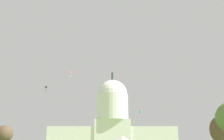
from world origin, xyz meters
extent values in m
cube|color=silver|center=(-24.66, 198.35, 9.02)|extent=(56.27, 19.18, 18.05)
cube|color=silver|center=(31.61, 198.35, 9.02)|extent=(56.27, 19.18, 18.05)
cube|color=silver|center=(3.48, 198.35, 12.10)|extent=(31.56, 21.10, 24.21)
cylinder|color=silver|center=(3.48, 198.35, 35.76)|extent=(28.89, 28.89, 23.11)
sphere|color=silver|center=(3.48, 198.35, 47.31)|extent=(27.74, 27.74, 27.74)
cylinder|color=#2D3833|center=(3.48, 198.35, 65.03)|extent=(1.80, 1.80, 7.69)
pyramid|color=white|center=(4.02, 50.30, 4.59)|extent=(5.29, 7.38, 1.93)
ellipsoid|color=brown|center=(-41.77, 72.76, 7.05)|extent=(9.63, 9.65, 6.67)
ellipsoid|color=brown|center=(37.64, 56.37, 7.70)|extent=(9.24, 9.42, 9.13)
cube|color=#8CD133|center=(17.05, 143.80, 17.39)|extent=(1.59, 1.59, 0.64)
cube|color=#8CD133|center=(17.05, 143.80, 18.03)|extent=(1.59, 1.59, 0.64)
cylinder|color=#D1339E|center=(17.16, 143.80, 15.67)|extent=(0.19, 0.10, 2.96)
cube|color=black|center=(-35.75, 108.49, 33.92)|extent=(1.31, 1.25, 0.74)
cube|color=black|center=(-35.75, 108.49, 34.44)|extent=(1.31, 1.25, 0.74)
cylinder|color=black|center=(-35.94, 108.49, 32.32)|extent=(0.14, 0.42, 2.74)
cube|color=orange|center=(-12.30, 152.89, 12.13)|extent=(1.02, 1.01, 0.34)
cube|color=orange|center=(-12.30, 152.89, 12.50)|extent=(1.02, 1.01, 0.34)
cylinder|color=orange|center=(-12.20, 152.89, 10.64)|extent=(0.40, 0.27, 2.64)
cube|color=#D1339E|center=(-13.77, 98.27, 29.58)|extent=(0.66, 0.90, 1.47)
cube|color=#33BCDB|center=(19.82, 127.46, 22.25)|extent=(1.47, 1.48, 0.54)
cube|color=#33BCDB|center=(19.82, 127.46, 22.97)|extent=(1.47, 1.48, 0.54)
cylinder|color=gold|center=(19.84, 127.46, 20.63)|extent=(0.09, 0.26, 2.77)
cube|color=pink|center=(-17.91, 79.48, 34.30)|extent=(1.19, 1.16, 0.55)
cube|color=pink|center=(-17.91, 79.48, 34.90)|extent=(1.19, 1.16, 0.55)
cylinder|color=white|center=(-17.76, 79.48, 32.87)|extent=(0.41, 0.43, 2.44)
pyramid|color=green|center=(-8.22, 65.41, 34.09)|extent=(1.72, 1.12, 0.39)
pyramid|color=teal|center=(5.31, 170.46, 14.55)|extent=(1.21, 1.02, 0.34)
cylinder|color=orange|center=(5.39, 170.84, 13.33)|extent=(0.10, 0.15, 1.21)
camera|label=1|loc=(-0.55, -29.57, 3.09)|focal=39.79mm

